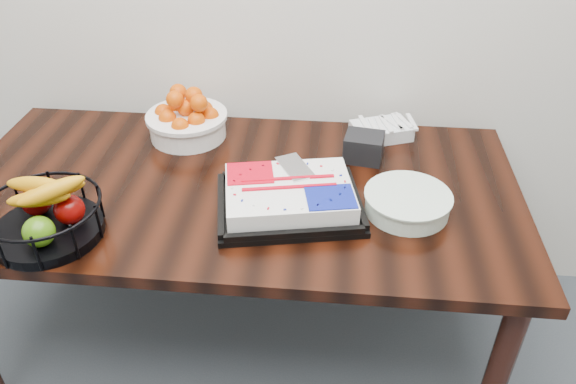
# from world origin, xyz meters

# --- Properties ---
(table) EXTENTS (1.80, 0.90, 0.75)m
(table) POSITION_xyz_m (0.00, 2.00, 0.66)
(table) COLOR black
(table) RESTS_ON ground
(cake_tray) EXTENTS (0.48, 0.41, 0.09)m
(cake_tray) POSITION_xyz_m (0.18, 1.89, 0.79)
(cake_tray) COLOR black
(cake_tray) RESTS_ON table
(tangerine_bowl) EXTENTS (0.29, 0.29, 0.18)m
(tangerine_bowl) POSITION_xyz_m (-0.23, 2.29, 0.83)
(tangerine_bowl) COLOR white
(tangerine_bowl) RESTS_ON table
(fruit_basket) EXTENTS (0.32, 0.32, 0.17)m
(fruit_basket) POSITION_xyz_m (-0.48, 1.70, 0.82)
(fruit_basket) COLOR black
(fruit_basket) RESTS_ON table
(plate_stack) EXTENTS (0.26, 0.26, 0.06)m
(plate_stack) POSITION_xyz_m (0.53, 1.91, 0.78)
(plate_stack) COLOR white
(plate_stack) RESTS_ON table
(fork_bag) EXTENTS (0.24, 0.20, 0.06)m
(fork_bag) POSITION_xyz_m (0.47, 2.35, 0.78)
(fork_bag) COLOR silver
(fork_bag) RESTS_ON table
(napkin_box) EXTENTS (0.14, 0.13, 0.09)m
(napkin_box) POSITION_xyz_m (0.41, 2.19, 0.80)
(napkin_box) COLOR black
(napkin_box) RESTS_ON table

